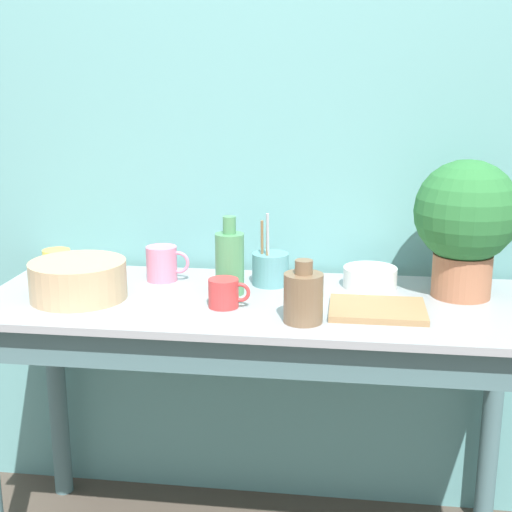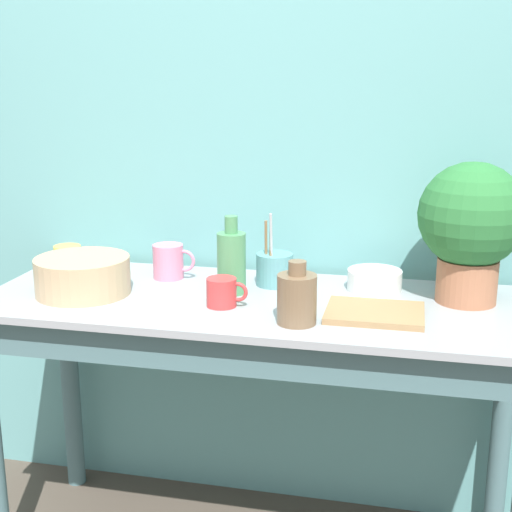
% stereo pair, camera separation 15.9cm
% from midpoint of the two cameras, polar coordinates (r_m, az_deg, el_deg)
% --- Properties ---
extents(wall_back, '(6.00, 0.05, 2.40)m').
position_cam_midpoint_polar(wall_back, '(2.18, -0.91, 9.49)').
color(wall_back, '#609E9E').
rests_on(wall_back, ground_plane).
extents(counter_table, '(1.49, 0.57, 0.79)m').
position_cam_midpoint_polar(counter_table, '(1.96, -2.44, -8.08)').
color(counter_table, slate).
rests_on(counter_table, ground_plane).
extents(potted_plant, '(0.28, 0.28, 0.37)m').
position_cam_midpoint_polar(potted_plant, '(1.96, 14.23, 2.83)').
color(potted_plant, '#A36647').
rests_on(potted_plant, counter_table).
extents(bowl_wash_large, '(0.26, 0.26, 0.10)m').
position_cam_midpoint_polar(bowl_wash_large, '(2.00, -16.26, -1.87)').
color(bowl_wash_large, tan).
rests_on(bowl_wash_large, counter_table).
extents(bottle_tall, '(0.08, 0.08, 0.22)m').
position_cam_midpoint_polar(bottle_tall, '(1.96, -4.44, -0.49)').
color(bottle_tall, '#4C8C59').
rests_on(bottle_tall, counter_table).
extents(bottle_short, '(0.10, 0.10, 0.16)m').
position_cam_midpoint_polar(bottle_short, '(1.74, 1.20, -3.28)').
color(bottle_short, brown).
rests_on(bottle_short, counter_table).
extents(mug_red, '(0.11, 0.08, 0.08)m').
position_cam_midpoint_polar(mug_red, '(1.86, -4.99, -3.00)').
color(mug_red, '#C63838').
rests_on(mug_red, counter_table).
extents(mug_pink, '(0.13, 0.09, 0.10)m').
position_cam_midpoint_polar(mug_pink, '(2.12, -9.63, -0.61)').
color(mug_pink, pink).
rests_on(mug_pink, counter_table).
extents(mug_yellow, '(0.12, 0.08, 0.09)m').
position_cam_midpoint_polar(mug_yellow, '(2.21, -17.57, -0.64)').
color(mug_yellow, '#E5CC4C').
rests_on(mug_yellow, counter_table).
extents(bowl_small_enamel_white, '(0.15, 0.15, 0.06)m').
position_cam_midpoint_polar(bowl_small_enamel_white, '(2.04, 6.92, -1.73)').
color(bowl_small_enamel_white, silver).
rests_on(bowl_small_enamel_white, counter_table).
extents(utensil_cup, '(0.11, 0.11, 0.22)m').
position_cam_midpoint_polar(utensil_cup, '(2.05, -1.07, -1.03)').
color(utensil_cup, '#569399').
rests_on(utensil_cup, counter_table).
extents(tray_board, '(0.24, 0.19, 0.02)m').
position_cam_midpoint_polar(tray_board, '(1.84, 7.25, -4.30)').
color(tray_board, '#99754C').
rests_on(tray_board, counter_table).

